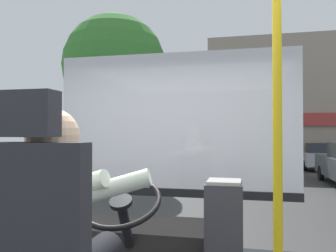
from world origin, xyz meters
TOP-DOWN VIEW (x-y plane):
  - ground at (0.00, 8.80)m, footprint 18.00×44.00m
  - bus_driver at (-0.10, -0.43)m, footprint 0.76×0.54m
  - steering_console at (-0.10, 0.77)m, footprint 1.10×0.98m
  - handrail_pole at (0.87, -0.14)m, footprint 0.04×0.04m
  - fare_box at (0.59, 0.38)m, footprint 0.23×0.24m
  - windshield_panel at (0.00, 1.62)m, footprint 2.50×0.08m
  - street_tree at (-3.74, 9.39)m, footprint 3.57×3.57m
  - shop_building at (4.56, 18.31)m, footprint 11.41×6.11m
  - parked_car_silver at (4.14, 15.88)m, footprint 1.77×3.94m

SIDE VIEW (x-z plane):
  - ground at x=0.00m, z-range -0.05..0.00m
  - parked_car_silver at x=4.14m, z-range 0.02..1.28m
  - steering_console at x=-0.10m, z-range 0.44..1.24m
  - fare_box at x=0.59m, z-range 0.62..1.44m
  - bus_driver at x=-0.10m, z-range 0.94..1.74m
  - handrail_pole at x=0.87m, z-range 0.62..2.62m
  - windshield_panel at x=0.00m, z-range 0.92..2.40m
  - shop_building at x=4.56m, z-range 0.00..6.49m
  - street_tree at x=-3.74m, z-range 1.13..6.99m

